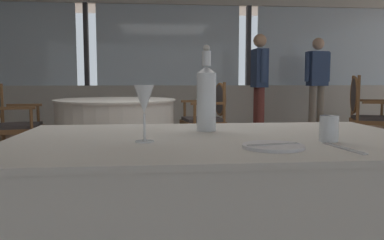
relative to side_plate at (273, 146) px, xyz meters
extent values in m
plane|color=brown|center=(-0.06, 2.15, -0.74)|extent=(15.53, 15.53, 0.00)
cube|color=beige|center=(-0.06, 6.63, -0.32)|extent=(10.14, 0.12, 0.85)
cube|color=silver|center=(-3.24, 6.65, 0.89)|extent=(2.80, 0.02, 1.57)
cube|color=silver|center=(-0.06, 6.65, 0.89)|extent=(2.80, 0.02, 1.57)
cube|color=#333338|center=(-1.65, 6.63, 0.89)|extent=(0.08, 0.14, 1.57)
cube|color=silver|center=(3.12, 6.65, 0.89)|extent=(2.80, 0.02, 1.57)
cube|color=#333338|center=(1.53, 6.63, 0.89)|extent=(0.08, 0.14, 1.57)
cube|color=silver|center=(-0.14, 0.25, -0.02)|extent=(1.52, 0.93, 0.02)
cube|color=silver|center=(-0.14, 0.25, -0.38)|extent=(1.48, 0.90, 0.72)
cylinder|color=white|center=(0.00, 0.00, 0.00)|extent=(0.19, 0.19, 0.01)
cube|color=silver|center=(0.00, 0.00, 0.01)|extent=(0.17, 0.05, 0.00)
cube|color=silver|center=(0.21, -0.04, 0.00)|extent=(0.04, 0.21, 0.00)
cylinder|color=white|center=(-0.15, 0.44, 0.11)|extent=(0.08, 0.08, 0.24)
cone|color=white|center=(-0.15, 0.44, 0.25)|extent=(0.08, 0.08, 0.03)
cylinder|color=white|center=(-0.15, 0.44, 0.29)|extent=(0.04, 0.04, 0.06)
sphere|color=silver|center=(-0.15, 0.44, 0.34)|extent=(0.03, 0.03, 0.03)
cylinder|color=white|center=(-0.40, 0.16, 0.00)|extent=(0.06, 0.06, 0.00)
cylinder|color=white|center=(-0.40, 0.16, 0.05)|extent=(0.01, 0.01, 0.09)
cone|color=white|center=(-0.40, 0.16, 0.14)|extent=(0.07, 0.07, 0.10)
cylinder|color=white|center=(0.23, 0.11, 0.04)|extent=(0.06, 0.06, 0.09)
cylinder|color=silver|center=(-0.79, 3.26, -0.02)|extent=(1.34, 1.34, 0.02)
cylinder|color=silver|center=(-0.79, 3.26, -0.38)|extent=(1.30, 1.30, 0.72)
cube|color=brown|center=(-1.79, 3.11, -0.32)|extent=(0.52, 0.52, 0.05)
cube|color=#383333|center=(-1.79, 3.11, -0.27)|extent=(0.48, 0.48, 0.04)
cylinder|color=brown|center=(-1.63, 3.34, -0.54)|extent=(0.04, 0.04, 0.40)
cylinder|color=brown|center=(-1.57, 2.94, -0.54)|extent=(0.04, 0.04, 0.40)
cylinder|color=brown|center=(-2.02, 3.28, -0.54)|extent=(0.04, 0.04, 0.40)
cylinder|color=brown|center=(-2.02, 3.28, -0.06)|extent=(0.04, 0.04, 0.46)
cube|color=brown|center=(-1.81, 3.36, -0.07)|extent=(0.37, 0.09, 0.03)
cylinder|color=brown|center=(-1.67, 3.38, -0.18)|extent=(0.03, 0.03, 0.22)
cube|color=brown|center=(-1.74, 2.87, -0.07)|extent=(0.37, 0.09, 0.03)
cylinder|color=brown|center=(-1.60, 2.89, -0.18)|extent=(0.03, 0.03, 0.22)
cube|color=brown|center=(0.20, 3.41, -0.30)|extent=(0.52, 0.52, 0.05)
cube|color=#383333|center=(0.20, 3.41, -0.25)|extent=(0.48, 0.48, 0.04)
cylinder|color=brown|center=(0.04, 3.18, -0.53)|extent=(0.04, 0.04, 0.42)
cylinder|color=brown|center=(-0.02, 3.58, -0.53)|extent=(0.04, 0.04, 0.42)
cylinder|color=brown|center=(0.43, 3.24, -0.53)|extent=(0.04, 0.04, 0.42)
cylinder|color=brown|center=(0.37, 3.64, -0.53)|extent=(0.04, 0.04, 0.42)
cylinder|color=brown|center=(0.43, 3.24, -0.04)|extent=(0.04, 0.04, 0.46)
cylinder|color=brown|center=(0.37, 3.64, -0.04)|extent=(0.04, 0.04, 0.46)
ellipsoid|color=#383333|center=(0.42, 3.44, -0.02)|extent=(0.11, 0.39, 0.38)
torus|color=brown|center=(0.42, 3.44, -0.02)|extent=(0.09, 0.40, 0.40)
cube|color=brown|center=(0.22, 3.16, -0.05)|extent=(0.37, 0.09, 0.03)
cylinder|color=brown|center=(0.08, 3.14, -0.16)|extent=(0.03, 0.03, 0.22)
cube|color=brown|center=(0.15, 3.65, -0.05)|extent=(0.37, 0.09, 0.03)
cylinder|color=brown|center=(0.01, 3.63, -0.16)|extent=(0.03, 0.03, 0.22)
cube|color=brown|center=(2.28, 3.35, -0.30)|extent=(0.58, 0.58, 0.05)
cube|color=#383333|center=(2.28, 3.35, -0.25)|extent=(0.54, 0.54, 0.04)
cylinder|color=brown|center=(2.16, 3.61, -0.53)|extent=(0.04, 0.04, 0.42)
cylinder|color=brown|center=(2.03, 3.23, -0.53)|extent=(0.04, 0.04, 0.42)
cylinder|color=brown|center=(2.16, 3.61, 0.00)|extent=(0.04, 0.04, 0.54)
cylinder|color=brown|center=(2.03, 3.23, 0.00)|extent=(0.04, 0.04, 0.54)
ellipsoid|color=#383333|center=(2.08, 3.42, 0.02)|extent=(0.17, 0.39, 0.45)
torus|color=brown|center=(2.08, 3.42, 0.02)|extent=(0.18, 0.45, 0.46)
cube|color=brown|center=(2.38, 3.58, -0.05)|extent=(0.36, 0.15, 0.03)
cylinder|color=brown|center=(2.52, 3.54, -0.16)|extent=(0.03, 0.03, 0.22)
cube|color=brown|center=(2.22, 3.11, -0.05)|extent=(0.36, 0.15, 0.03)
cylinder|color=gray|center=(2.59, 5.90, -0.32)|extent=(0.13, 0.13, 0.85)
cylinder|color=gray|center=(2.76, 5.94, -0.32)|extent=(0.13, 0.13, 0.85)
cube|color=#334770|center=(2.68, 5.92, 0.42)|extent=(0.39, 0.27, 0.64)
sphere|color=beige|center=(2.68, 5.92, 0.88)|extent=(0.22, 0.22, 0.22)
cylinder|color=#334770|center=(2.46, 5.87, 0.45)|extent=(0.09, 0.09, 0.54)
cylinder|color=#334770|center=(2.89, 5.96, 0.45)|extent=(0.09, 0.09, 0.54)
cylinder|color=brown|center=(1.38, 5.13, -0.33)|extent=(0.13, 0.13, 0.84)
cylinder|color=brown|center=(1.37, 5.31, -0.33)|extent=(0.13, 0.13, 0.84)
cube|color=#334770|center=(1.38, 5.22, 0.40)|extent=(0.21, 0.37, 0.63)
sphere|color=tan|center=(1.38, 5.22, 0.85)|extent=(0.22, 0.22, 0.22)
cylinder|color=#334770|center=(1.39, 5.00, 0.44)|extent=(0.09, 0.09, 0.53)
cylinder|color=#334770|center=(1.37, 5.44, 0.44)|extent=(0.09, 0.09, 0.53)
camera|label=1|loc=(-0.37, -1.17, 0.20)|focal=36.71mm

